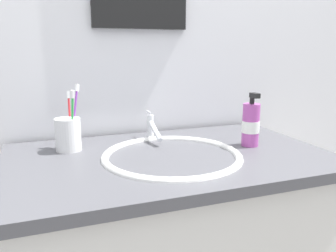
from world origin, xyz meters
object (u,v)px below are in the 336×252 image
(soap_dispenser, at_px, (251,125))
(toothbrush_red, at_px, (70,115))
(toothbrush_purple, at_px, (75,112))
(toothbrush_green, at_px, (72,117))
(toothbrush_cup, at_px, (68,135))
(faucet, at_px, (152,128))

(soap_dispenser, bearing_deg, toothbrush_red, 162.16)
(toothbrush_red, height_order, toothbrush_purple, toothbrush_purple)
(toothbrush_green, bearing_deg, toothbrush_purple, 76.71)
(toothbrush_red, height_order, soap_dispenser, toothbrush_red)
(toothbrush_cup, xyz_separation_m, toothbrush_red, (0.01, 0.03, 0.06))
(toothbrush_red, xyz_separation_m, toothbrush_purple, (0.02, -0.00, 0.01))
(faucet, bearing_deg, soap_dispenser, -31.59)
(toothbrush_cup, distance_m, soap_dispenser, 0.61)
(toothbrush_cup, distance_m, toothbrush_purple, 0.08)
(faucet, distance_m, toothbrush_cup, 0.29)
(toothbrush_cup, bearing_deg, soap_dispenser, -14.73)
(toothbrush_purple, distance_m, soap_dispenser, 0.59)
(faucet, distance_m, toothbrush_green, 0.29)
(toothbrush_cup, bearing_deg, toothbrush_red, 70.60)
(toothbrush_red, bearing_deg, toothbrush_cup, -109.40)
(toothbrush_green, distance_m, toothbrush_red, 0.05)
(toothbrush_red, distance_m, soap_dispenser, 0.61)
(toothbrush_red, xyz_separation_m, soap_dispenser, (0.58, -0.19, -0.04))
(toothbrush_cup, xyz_separation_m, soap_dispenser, (0.59, -0.15, 0.02))
(toothbrush_purple, bearing_deg, toothbrush_red, 172.15)
(toothbrush_cup, xyz_separation_m, toothbrush_green, (0.02, -0.02, 0.06))
(faucet, distance_m, toothbrush_purple, 0.28)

